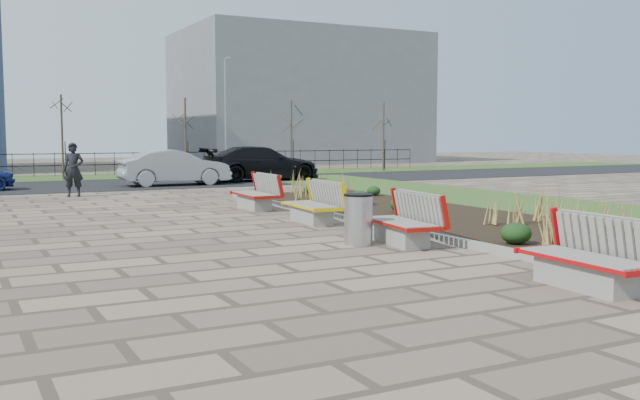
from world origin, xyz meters
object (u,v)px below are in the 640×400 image
pedestrian (74,170)px  lamp_east (226,118)px  litter_bin (358,220)px  bench_d (254,192)px  car_black (261,164)px  bench_b (400,219)px  bench_c (311,203)px  bench_a (586,254)px  car_silver (175,167)px

pedestrian → lamp_east: bearing=64.3°
litter_bin → bench_d: bearing=84.0°
car_black → pedestrian: bearing=120.3°
bench_b → car_black: (5.08, 19.05, 0.32)m
litter_bin → pedestrian: 14.38m
bench_c → litter_bin: bench_c is taller
bench_c → bench_a: bearing=-86.0°
car_silver → car_black: bearing=-75.8°
bench_d → pedestrian: bearing=122.3°
litter_bin → lamp_east: lamp_east is taller
car_silver → bench_c: bearing=178.1°
car_black → lamp_east: size_ratio=0.92×
bench_d → bench_c: bearing=-88.0°
bench_c → car_silver: car_silver is taller
litter_bin → lamp_east: (5.76, 23.21, 2.55)m
bench_d → bench_a: bearing=-88.0°
pedestrian → car_black: 10.21m
bench_d → bench_b: bearing=-88.0°
pedestrian → bench_c: bearing=-50.7°
car_silver → pedestrian: bearing=129.1°
litter_bin → car_silver: car_silver is taller
bench_d → lamp_east: 16.95m
bench_a → litter_bin: size_ratio=2.13×
bench_b → litter_bin: bench_b is taller
bench_a → bench_b: bearing=92.9°
bench_a → lamp_east: (5.00, 28.14, 2.54)m
bench_d → lamp_east: lamp_east is taller
bench_b → litter_bin: bearing=164.3°
car_silver → litter_bin: bearing=176.2°
bench_a → car_black: (5.08, 23.66, 0.32)m
bench_d → litter_bin: 7.25m
bench_a → bench_d: same height
bench_a → lamp_east: bearing=82.8°
bench_c → car_black: 16.01m
car_black → lamp_east: lamp_east is taller
litter_bin → lamp_east: 24.05m
bench_a → bench_b: same height
bench_c → litter_bin: (-0.76, -3.54, -0.01)m
bench_c → bench_d: (0.00, 3.67, 0.00)m
bench_c → car_black: car_black is taller
bench_b → bench_a: bearing=-82.7°
bench_b → car_black: 19.72m
bench_a → litter_bin: 4.99m
lamp_east → pedestrian: bearing=-134.3°
car_black → lamp_east: bearing=3.9°
bench_b → bench_d: size_ratio=1.00×
bench_d → car_silver: (0.67, 10.47, 0.27)m
bench_a → bench_c: bearing=92.9°
bench_c → bench_d: same height
bench_a → litter_bin: (-0.76, 4.93, -0.01)m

